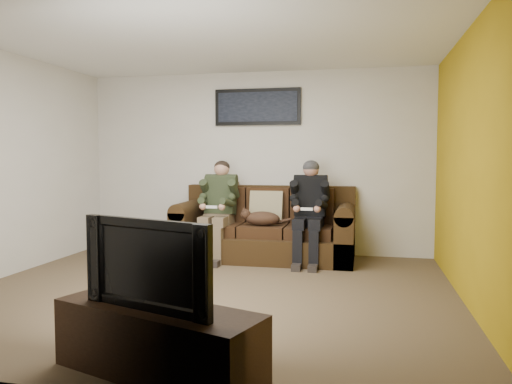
% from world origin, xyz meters
% --- Properties ---
extents(floor, '(5.00, 5.00, 0.00)m').
position_xyz_m(floor, '(0.00, 0.00, 0.00)').
color(floor, brown).
rests_on(floor, ground).
extents(ceiling, '(5.00, 5.00, 0.00)m').
position_xyz_m(ceiling, '(0.00, 0.00, 2.60)').
color(ceiling, silver).
rests_on(ceiling, ground).
extents(wall_back, '(5.00, 0.00, 5.00)m').
position_xyz_m(wall_back, '(0.00, 2.25, 1.30)').
color(wall_back, beige).
rests_on(wall_back, ground).
extents(wall_front, '(5.00, 0.00, 5.00)m').
position_xyz_m(wall_front, '(0.00, -2.25, 1.30)').
color(wall_front, beige).
rests_on(wall_front, ground).
extents(wall_right, '(0.00, 4.50, 4.50)m').
position_xyz_m(wall_right, '(2.50, 0.00, 1.30)').
color(wall_right, beige).
rests_on(wall_right, ground).
extents(accent_wall_right, '(0.00, 4.50, 4.50)m').
position_xyz_m(accent_wall_right, '(2.49, 0.00, 1.30)').
color(accent_wall_right, '#B79212').
rests_on(accent_wall_right, ground).
extents(sofa, '(2.39, 1.03, 0.98)m').
position_xyz_m(sofa, '(0.24, 1.84, 0.37)').
color(sofa, '#32200F').
rests_on(sofa, ground).
extents(throw_pillow, '(0.46, 0.22, 0.45)m').
position_xyz_m(throw_pillow, '(0.24, 1.88, 0.69)').
color(throw_pillow, '#9C8E66').
rests_on(throw_pillow, sofa).
extents(throw_blanket, '(0.49, 0.24, 0.09)m').
position_xyz_m(throw_blanket, '(-0.49, 2.14, 0.98)').
color(throw_blanket, tan).
rests_on(throw_blanket, sofa).
extents(person_left, '(0.51, 0.87, 1.33)m').
position_xyz_m(person_left, '(-0.38, 1.63, 0.76)').
color(person_left, brown).
rests_on(person_left, sofa).
extents(person_right, '(0.51, 0.86, 1.34)m').
position_xyz_m(person_right, '(0.85, 1.63, 0.76)').
color(person_right, black).
rests_on(person_right, sofa).
extents(cat, '(0.66, 0.26, 0.24)m').
position_xyz_m(cat, '(0.22, 1.58, 0.58)').
color(cat, '#4D2F1E').
rests_on(cat, sofa).
extents(framed_poster, '(1.25, 0.05, 0.52)m').
position_xyz_m(framed_poster, '(0.04, 2.22, 2.10)').
color(framed_poster, black).
rests_on(framed_poster, wall_back).
extents(tv_stand, '(1.48, 0.88, 0.44)m').
position_xyz_m(tv_stand, '(0.29, -1.95, 0.22)').
color(tv_stand, black).
rests_on(tv_stand, ground).
extents(television, '(0.97, 0.44, 0.57)m').
position_xyz_m(television, '(0.29, -1.95, 0.73)').
color(television, black).
rests_on(television, tv_stand).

